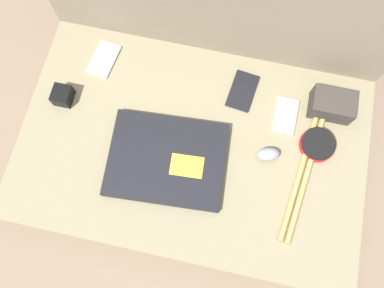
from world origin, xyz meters
The scene contains 11 objects.
ground_plane centered at (0.00, 0.00, 0.00)m, with size 8.00×8.00×0.00m, color #7A6651.
couch_seat centered at (0.00, 0.00, 0.07)m, with size 0.99×0.63×0.13m.
laptop centered at (-0.06, -0.06, 0.15)m, with size 0.34×0.27×0.03m.
computer_mouse centered at (0.21, 0.02, 0.15)m, with size 0.07×0.05×0.03m.
speaker_puck centered at (0.35, 0.08, 0.15)m, with size 0.10×0.10×0.02m.
phone_silver centered at (-0.32, 0.21, 0.14)m, with size 0.08×0.12×0.01m.
phone_black centered at (0.25, 0.15, 0.14)m, with size 0.07×0.11×0.01m.
phone_small centered at (0.11, 0.20, 0.14)m, with size 0.09×0.13×0.01m.
camera_pouch centered at (0.37, 0.20, 0.17)m, with size 0.12×0.08×0.06m.
charger_brick centered at (-0.40, 0.06, 0.16)m, with size 0.05×0.06×0.04m.
drumstick_pair centered at (0.32, -0.03, 0.14)m, with size 0.08×0.37×0.02m.
Camera 1 is at (0.06, -0.28, 1.16)m, focal length 35.00 mm.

